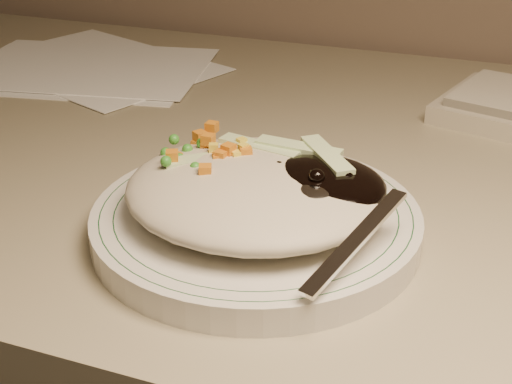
% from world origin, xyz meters
% --- Properties ---
extents(desk, '(1.40, 0.70, 0.74)m').
position_xyz_m(desk, '(0.00, 1.38, 0.54)').
color(desk, gray).
rests_on(desk, ground).
extents(plate, '(0.25, 0.25, 0.02)m').
position_xyz_m(plate, '(-0.05, 1.20, 0.75)').
color(plate, silver).
rests_on(plate, desk).
extents(plate_rim, '(0.24, 0.24, 0.00)m').
position_xyz_m(plate_rim, '(-0.05, 1.20, 0.76)').
color(plate_rim, '#144723').
rests_on(plate_rim, plate).
extents(meal, '(0.21, 0.19, 0.05)m').
position_xyz_m(meal, '(-0.05, 1.20, 0.78)').
color(meal, '#AEA58D').
rests_on(meal, plate).
extents(papers, '(0.36, 0.31, 0.00)m').
position_xyz_m(papers, '(-0.40, 1.52, 0.74)').
color(papers, white).
rests_on(papers, desk).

